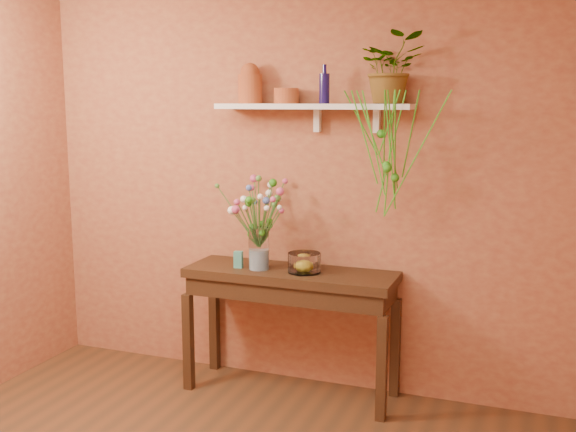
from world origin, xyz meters
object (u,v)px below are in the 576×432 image
blue_bottle (324,88)px  glass_bowl (304,263)px  glass_vase (259,252)px  terracotta_jug (250,84)px  spider_plant (391,68)px  bouquet (259,204)px  sideboard (291,288)px

blue_bottle → glass_bowl: 1.14m
glass_vase → glass_bowl: (0.31, 0.02, -0.06)m
terracotta_jug → spider_plant: size_ratio=0.61×
terracotta_jug → glass_vase: size_ratio=0.95×
spider_plant → glass_vase: size_ratio=1.55×
terracotta_jug → spider_plant: spider_plant is taller
bouquet → glass_bowl: size_ratio=2.37×
glass_vase → glass_bowl: glass_vase is taller
sideboard → glass_vase: glass_vase is taller
spider_plant → glass_bowl: spider_plant is taller
blue_bottle → spider_plant: size_ratio=0.56×
blue_bottle → spider_plant: spider_plant is taller
bouquet → spider_plant: bearing=10.9°
spider_plant → glass_vase: 1.45m
glass_bowl → spider_plant: bearing=16.6°
terracotta_jug → blue_bottle: 0.54m
spider_plant → glass_bowl: 1.35m
sideboard → spider_plant: spider_plant is taller
blue_bottle → bouquet: (-0.41, -0.13, -0.75)m
glass_vase → bouquet: bouquet is taller
sideboard → bouquet: 0.60m
blue_bottle → spider_plant: (0.42, 0.03, 0.12)m
spider_plant → blue_bottle: bearing=-175.5°
sideboard → terracotta_jug: size_ratio=5.26×
sideboard → glass_bowl: bearing=-11.9°
blue_bottle → bouquet: size_ratio=0.48×
spider_plant → terracotta_jug: bearing=179.5°
sideboard → glass_vase: size_ratio=5.02×
terracotta_jug → bouquet: bearing=-52.4°
spider_plant → sideboard: bearing=-168.0°
blue_bottle → glass_vase: 1.15m
sideboard → blue_bottle: 1.33m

